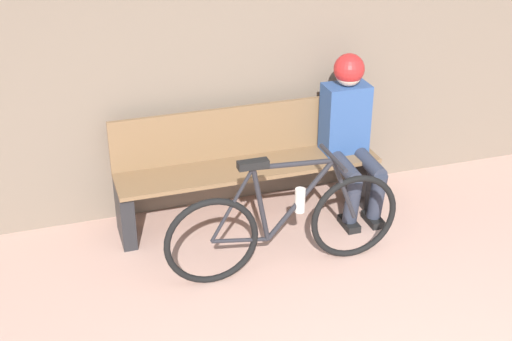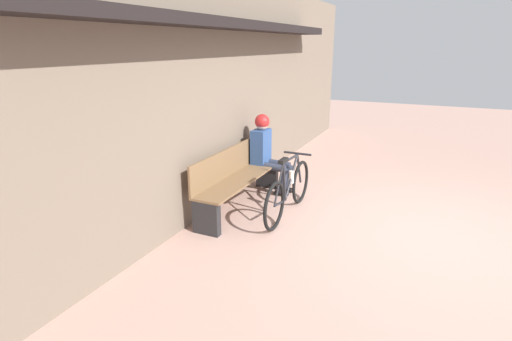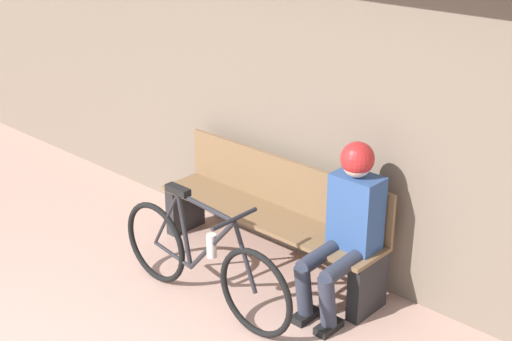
% 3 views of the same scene
% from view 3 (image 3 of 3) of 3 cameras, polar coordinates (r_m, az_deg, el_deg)
% --- Properties ---
extents(storefront_wall, '(12.00, 0.56, 3.20)m').
position_cam_3_polar(storefront_wall, '(5.24, 4.70, 9.42)').
color(storefront_wall, '#756656').
rests_on(storefront_wall, ground_plane).
extents(park_bench_near, '(1.98, 0.42, 0.85)m').
position_cam_3_polar(park_bench_near, '(5.50, 1.29, -3.67)').
color(park_bench_near, brown).
rests_on(park_bench_near, ground_plane).
extents(bicycle, '(1.65, 0.40, 0.86)m').
position_cam_3_polar(bicycle, '(5.03, -4.33, -7.28)').
color(bicycle, black).
rests_on(bicycle, ground_plane).
extents(person_seated, '(0.34, 0.62, 1.23)m').
position_cam_3_polar(person_seated, '(4.86, 7.35, -3.79)').
color(person_seated, '#2D3342').
rests_on(person_seated, ground_plane).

